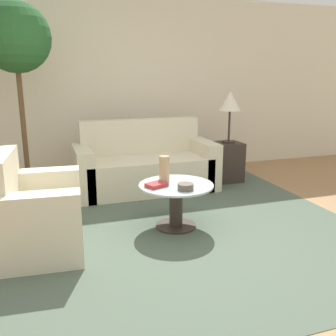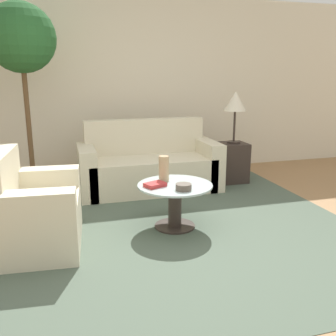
# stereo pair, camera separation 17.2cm
# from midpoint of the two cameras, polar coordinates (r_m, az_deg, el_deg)

# --- Properties ---
(ground_plane) EXTENTS (14.00, 14.00, 0.00)m
(ground_plane) POSITION_cam_midpoint_polar(r_m,az_deg,el_deg) (3.31, 2.00, -12.73)
(ground_plane) COLOR #9E754C
(wall_back) EXTENTS (10.00, 0.06, 2.60)m
(wall_back) POSITION_cam_midpoint_polar(r_m,az_deg,el_deg) (5.72, -8.16, 12.12)
(wall_back) COLOR beige
(wall_back) RESTS_ON ground_plane
(rug) EXTENTS (3.56, 3.53, 0.01)m
(rug) POSITION_cam_midpoint_polar(r_m,az_deg,el_deg) (3.80, -0.10, -8.89)
(rug) COLOR #4C5B4C
(rug) RESTS_ON ground_plane
(sofa_main) EXTENTS (1.81, 0.78, 0.90)m
(sofa_main) POSITION_cam_midpoint_polar(r_m,az_deg,el_deg) (4.95, -4.55, 0.16)
(sofa_main) COLOR beige
(sofa_main) RESTS_ON ground_plane
(armchair) EXTENTS (0.79, 1.01, 0.87)m
(armchair) POSITION_cam_midpoint_polar(r_m,az_deg,el_deg) (3.48, -21.36, -6.99)
(armchair) COLOR beige
(armchair) RESTS_ON ground_plane
(coffee_table) EXTENTS (0.74, 0.74, 0.45)m
(coffee_table) POSITION_cam_midpoint_polar(r_m,az_deg,el_deg) (3.70, -0.11, -4.86)
(coffee_table) COLOR #332823
(coffee_table) RESTS_ON ground_plane
(side_table) EXTENTS (0.36, 0.36, 0.56)m
(side_table) POSITION_cam_midpoint_polar(r_m,az_deg,el_deg) (5.36, 8.18, 0.94)
(side_table) COLOR #332823
(side_table) RESTS_ON ground_plane
(table_lamp) EXTENTS (0.30, 0.30, 0.71)m
(table_lamp) POSITION_cam_midpoint_polar(r_m,az_deg,el_deg) (5.23, 8.51, 9.83)
(table_lamp) COLOR #332823
(table_lamp) RESTS_ON side_table
(potted_plant) EXTENTS (0.80, 0.80, 2.30)m
(potted_plant) POSITION_cam_midpoint_polar(r_m,az_deg,el_deg) (4.81, -23.09, 15.95)
(potted_plant) COLOR #3D3833
(potted_plant) RESTS_ON ground_plane
(vase) EXTENTS (0.10, 0.10, 0.26)m
(vase) POSITION_cam_midpoint_polar(r_m,az_deg,el_deg) (3.73, -1.88, -0.11)
(vase) COLOR tan
(vase) RESTS_ON coffee_table
(bowl) EXTENTS (0.15, 0.15, 0.06)m
(bowl) POSITION_cam_midpoint_polar(r_m,az_deg,el_deg) (3.48, 1.28, -2.88)
(bowl) COLOR brown
(bowl) RESTS_ON coffee_table
(book_stack) EXTENTS (0.23, 0.20, 0.04)m
(book_stack) POSITION_cam_midpoint_polar(r_m,az_deg,el_deg) (3.58, -3.13, -2.58)
(book_stack) COLOR #BC3333
(book_stack) RESTS_ON coffee_table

